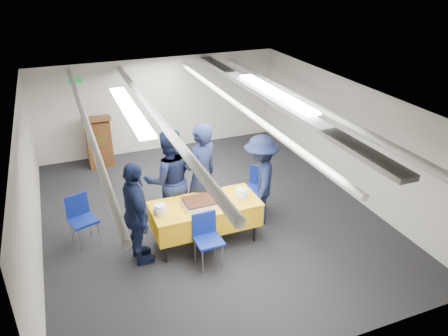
{
  "coord_description": "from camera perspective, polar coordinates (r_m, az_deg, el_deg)",
  "views": [
    {
      "loc": [
        -2.38,
        -6.72,
        4.5
      ],
      "look_at": [
        0.23,
        -0.2,
        1.05
      ],
      "focal_mm": 35.0,
      "sensor_mm": 36.0,
      "label": 1
    }
  ],
  "objects": [
    {
      "name": "sailor_c",
      "position": [
        6.93,
        -11.35,
        -5.95
      ],
      "size": [
        0.49,
        1.05,
        1.75
      ],
      "primitive_type": "imported",
      "rotation": [
        0.0,
        0.0,
        1.63
      ],
      "color": "black",
      "rests_on": "ground"
    },
    {
      "name": "sailor_a",
      "position": [
        7.67,
        -2.99,
        -1.08
      ],
      "size": [
        0.85,
        0.73,
        1.98
      ],
      "primitive_type": "imported",
      "rotation": [
        0.0,
        0.0,
        3.57
      ],
      "color": "black",
      "rests_on": "ground"
    },
    {
      "name": "sailor_b",
      "position": [
        7.72,
        -7.15,
        -1.53
      ],
      "size": [
        0.94,
        0.75,
        1.87
      ],
      "primitive_type": "imported",
      "rotation": [
        0.0,
        0.0,
        3.09
      ],
      "color": "black",
      "rests_on": "ground"
    },
    {
      "name": "plate_stack_left",
      "position": [
        7.03,
        -8.32,
        -5.41
      ],
      "size": [
        0.21,
        0.21,
        0.17
      ],
      "color": "white",
      "rests_on": "serving_table"
    },
    {
      "name": "chair_right",
      "position": [
        8.4,
        4.36,
        -2.11
      ],
      "size": [
        0.59,
        0.59,
        0.87
      ],
      "color": "gray",
      "rests_on": "ground"
    },
    {
      "name": "sailor_d",
      "position": [
        7.89,
        4.79,
        -1.53
      ],
      "size": [
        1.08,
        1.26,
        1.69
      ],
      "primitive_type": "imported",
      "rotation": [
        0.0,
        0.0,
        -2.09
      ],
      "color": "black",
      "rests_on": "ground"
    },
    {
      "name": "serving_table",
      "position": [
        7.4,
        -2.46,
        -6.02
      ],
      "size": [
        1.81,
        0.83,
        0.77
      ],
      "color": "black",
      "rests_on": "ground"
    },
    {
      "name": "ground",
      "position": [
        8.43,
        -1.97,
        -6.12
      ],
      "size": [
        7.0,
        7.0,
        0.0
      ],
      "primitive_type": "plane",
      "color": "black",
      "rests_on": "ground"
    },
    {
      "name": "podium",
      "position": [
        10.54,
        -16.04,
        3.47
      ],
      "size": [
        0.62,
        0.53,
        1.25
      ],
      "color": "brown",
      "rests_on": "ground"
    },
    {
      "name": "plate_stack_right",
      "position": [
        7.42,
        2.3,
        -3.36
      ],
      "size": [
        0.22,
        0.22,
        0.16
      ],
      "color": "white",
      "rests_on": "serving_table"
    },
    {
      "name": "chair_near",
      "position": [
        6.97,
        -2.3,
        -8.56
      ],
      "size": [
        0.43,
        0.43,
        0.87
      ],
      "color": "gray",
      "rests_on": "ground"
    },
    {
      "name": "chair_left",
      "position": [
        7.82,
        -18.26,
        -5.78
      ],
      "size": [
        0.53,
        0.53,
        0.87
      ],
      "color": "gray",
      "rests_on": "ground"
    },
    {
      "name": "room_shell",
      "position": [
        8.0,
        -2.55,
        6.53
      ],
      "size": [
        6.0,
        7.0,
        2.3
      ],
      "color": "beige",
      "rests_on": "ground"
    },
    {
      "name": "sheet_cake",
      "position": [
        7.23,
        -3.13,
        -4.49
      ],
      "size": [
        0.57,
        0.44,
        0.1
      ],
      "color": "white",
      "rests_on": "serving_table"
    }
  ]
}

